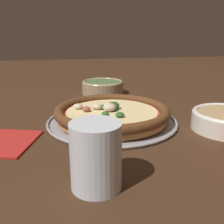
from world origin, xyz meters
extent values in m
plane|color=#3D2616|center=(0.00, 0.00, 0.00)|extent=(3.00, 3.00, 0.00)
cylinder|color=#9E9EA3|center=(0.00, 0.00, 0.00)|extent=(0.31, 0.31, 0.01)
torus|color=#9E9EA3|center=(0.00, 0.00, 0.01)|extent=(0.31, 0.31, 0.01)
cylinder|color=#BC7F42|center=(0.00, 0.00, 0.02)|extent=(0.26, 0.26, 0.02)
torus|color=#563319|center=(0.00, 0.00, 0.03)|extent=(0.28, 0.28, 0.02)
cylinder|color=#B7381E|center=(0.00, 0.00, 0.03)|extent=(0.23, 0.23, 0.00)
cylinder|color=beige|center=(0.00, 0.00, 0.03)|extent=(0.22, 0.22, 0.00)
ellipsoid|color=#2D5628|center=(0.01, -0.05, 0.04)|extent=(0.02, 0.02, 0.01)
ellipsoid|color=beige|center=(-0.08, 0.03, 0.04)|extent=(0.03, 0.03, 0.01)
ellipsoid|color=#994C3D|center=(-0.06, 0.01, 0.04)|extent=(0.03, 0.03, 0.01)
ellipsoid|color=#2D5628|center=(0.00, 0.00, 0.04)|extent=(0.03, 0.03, 0.01)
ellipsoid|color=#2D5628|center=(-0.02, 0.02, 0.04)|extent=(0.03, 0.03, 0.01)
ellipsoid|color=#994C3D|center=(0.00, 0.00, 0.04)|extent=(0.03, 0.03, 0.01)
ellipsoid|color=beige|center=(-0.01, 0.00, 0.04)|extent=(0.04, 0.04, 0.02)
ellipsoid|color=#2D5628|center=(-0.02, -0.03, 0.03)|extent=(0.02, 0.02, 0.01)
ellipsoid|color=beige|center=(-0.03, 0.02, 0.04)|extent=(0.03, 0.03, 0.01)
ellipsoid|color=#2D5628|center=(0.01, 0.01, 0.04)|extent=(0.04, 0.04, 0.02)
cylinder|color=#9E8466|center=(0.03, 0.31, 0.02)|extent=(0.15, 0.15, 0.04)
torus|color=#9E8466|center=(0.03, 0.31, 0.04)|extent=(0.15, 0.15, 0.01)
cylinder|color=#4C6B3D|center=(0.03, 0.31, 0.04)|extent=(0.12, 0.12, 0.00)
cylinder|color=silver|center=(-0.07, -0.26, 0.05)|extent=(0.07, 0.07, 0.10)
camera|label=1|loc=(-0.11, -0.59, 0.22)|focal=42.00mm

